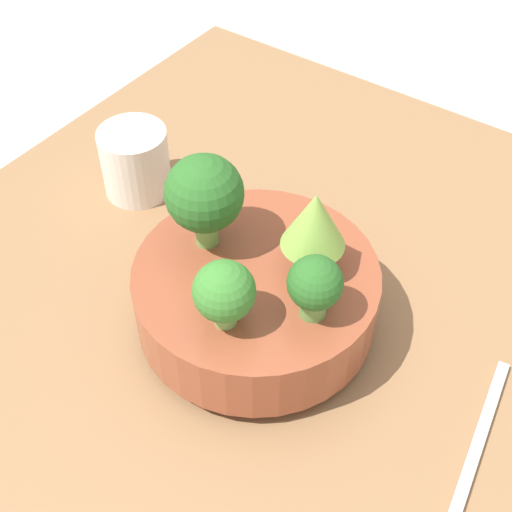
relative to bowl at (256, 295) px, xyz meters
name	(u,v)px	position (x,y,z in m)	size (l,w,h in m)	color
ground_plane	(253,339)	(0.01, 0.01, -0.08)	(6.00, 6.00, 0.00)	#ADA89E
table	(253,328)	(0.01, 0.01, -0.06)	(0.85, 0.75, 0.03)	olive
bowl	(256,295)	(0.00, 0.00, 0.00)	(0.22, 0.22, 0.07)	brown
broccoli_floret_back	(208,192)	(0.01, 0.06, 0.09)	(0.07, 0.07, 0.09)	#6BA34C
broccoli_floret_front	(315,285)	(-0.01, -0.07, 0.07)	(0.05, 0.05, 0.06)	#609347
romanesco_piece_near	(314,222)	(0.03, -0.04, 0.09)	(0.06, 0.06, 0.08)	#7AB256
broccoli_floret_left	(224,292)	(-0.06, -0.01, 0.07)	(0.05, 0.05, 0.06)	#7AB256
cup	(135,162)	(0.08, 0.22, 0.00)	(0.08, 0.08, 0.08)	silver
fork	(481,436)	(0.01, -0.22, -0.04)	(0.17, 0.03, 0.01)	#B2B2B7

